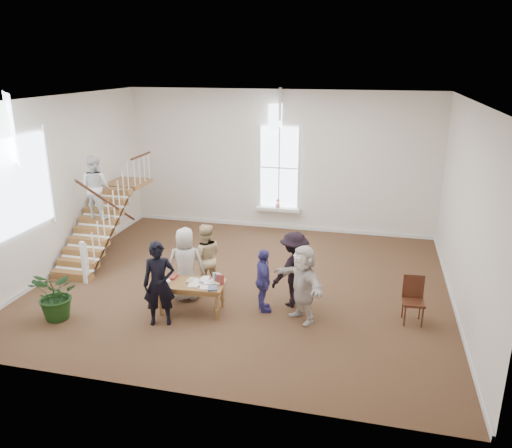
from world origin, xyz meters
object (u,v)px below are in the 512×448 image
(woman_cluster_b, at_px, (294,269))
(side_chair, at_px, (413,296))
(police_officer, at_px, (159,284))
(person_yellow, at_px, (205,258))
(floor_plant, at_px, (57,295))
(woman_cluster_a, at_px, (263,281))
(elderly_woman, at_px, (186,264))
(library_table, at_px, (192,286))
(woman_cluster_c, at_px, (303,284))

(woman_cluster_b, distance_m, side_chair, 2.61)
(police_officer, xyz_separation_m, person_yellow, (0.40, 1.75, -0.07))
(police_officer, height_order, floor_plant, police_officer)
(police_officer, relative_size, woman_cluster_a, 1.25)
(police_officer, relative_size, elderly_woman, 1.06)
(woman_cluster_b, bearing_deg, floor_plant, -27.70)
(person_yellow, bearing_deg, woman_cluster_b, 151.66)
(library_table, height_order, side_chair, side_chair)
(woman_cluster_a, relative_size, woman_cluster_b, 0.83)
(woman_cluster_b, height_order, floor_plant, woman_cluster_b)
(floor_plant, height_order, side_chair, floor_plant)
(woman_cluster_c, relative_size, floor_plant, 1.49)
(side_chair, bearing_deg, floor_plant, -172.02)
(police_officer, height_order, woman_cluster_b, police_officer)
(floor_plant, bearing_deg, police_officer, 9.08)
(police_officer, bearing_deg, side_chair, -4.81)
(library_table, bearing_deg, woman_cluster_b, 17.19)
(police_officer, relative_size, woman_cluster_c, 1.07)
(floor_plant, bearing_deg, side_chair, 13.11)
(library_table, relative_size, elderly_woman, 0.88)
(library_table, distance_m, floor_plant, 2.87)
(elderly_woman, relative_size, floor_plant, 1.51)
(elderly_woman, height_order, side_chair, elderly_woman)
(person_yellow, bearing_deg, library_table, 72.22)
(woman_cluster_a, xyz_separation_m, side_chair, (3.19, 0.32, -0.16))
(elderly_woman, distance_m, side_chair, 5.09)
(woman_cluster_a, xyz_separation_m, floor_plant, (-4.20, -1.40, -0.16))
(woman_cluster_b, xyz_separation_m, woman_cluster_c, (0.30, -0.65, -0.03))
(elderly_woman, distance_m, person_yellow, 0.58)
(side_chair, bearing_deg, woman_cluster_a, -179.41)
(police_officer, distance_m, floor_plant, 2.27)
(library_table, distance_m, side_chair, 4.76)
(side_chair, bearing_deg, woman_cluster_c, -172.36)
(floor_plant, bearing_deg, person_yellow, 38.83)
(woman_cluster_a, bearing_deg, side_chair, -107.80)
(library_table, xyz_separation_m, person_yellow, (-0.08, 1.09, 0.23))
(woman_cluster_a, bearing_deg, woman_cluster_b, -76.65)
(library_table, relative_size, floor_plant, 1.33)
(floor_plant, distance_m, side_chair, 7.59)
(elderly_woman, height_order, floor_plant, elderly_woman)
(police_officer, bearing_deg, woman_cluster_a, 8.20)
(woman_cluster_c, bearing_deg, library_table, -130.73)
(woman_cluster_b, xyz_separation_m, floor_plant, (-4.80, -1.85, -0.30))
(woman_cluster_a, bearing_deg, police_officer, 94.29)
(elderly_woman, distance_m, woman_cluster_b, 2.50)
(police_officer, xyz_separation_m, woman_cluster_a, (1.99, 1.05, -0.18))
(side_chair, bearing_deg, elderly_woman, 176.19)
(person_yellow, relative_size, woman_cluster_c, 0.99)
(woman_cluster_b, relative_size, floor_plant, 1.53)
(elderly_woman, distance_m, woman_cluster_a, 1.90)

